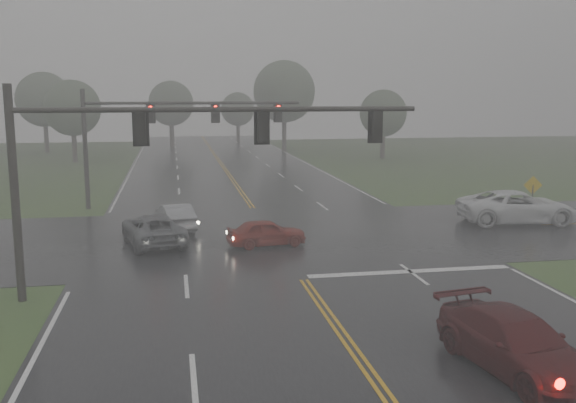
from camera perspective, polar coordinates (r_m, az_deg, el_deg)
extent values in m
cube|color=black|center=(30.76, -0.85, -3.89)|extent=(18.00, 160.00, 0.02)
cube|color=black|center=(32.68, -1.42, -3.08)|extent=(120.00, 14.00, 0.02)
cube|color=silver|center=(26.66, 10.80, -6.18)|extent=(8.50, 0.50, 0.01)
imported|color=#400B0D|center=(18.31, 19.46, -14.03)|extent=(2.91, 5.46, 1.51)
imported|color=maroon|center=(30.60, -1.92, -3.96)|extent=(3.90, 1.97, 1.27)
imported|color=gray|center=(34.73, -9.97, -2.47)|extent=(2.27, 4.43, 1.39)
imported|color=#55585C|center=(31.59, -11.85, -3.73)|extent=(3.49, 5.62, 1.45)
imported|color=white|center=(38.10, 19.68, -1.82)|extent=(6.81, 3.73, 1.81)
cylinder|color=black|center=(23.73, -23.11, 0.53)|extent=(0.29, 0.29, 7.49)
cylinder|color=black|center=(23.49, -23.58, 7.56)|extent=(0.19, 0.19, 0.83)
cylinder|color=black|center=(22.94, -5.86, 8.15)|extent=(14.22, 0.19, 0.19)
cube|color=black|center=(22.92, -12.98, 6.39)|extent=(0.35, 0.29, 1.09)
cube|color=black|center=(23.09, -12.96, 6.41)|extent=(0.57, 0.03, 1.30)
cube|color=black|center=(23.11, -2.29, 6.65)|extent=(0.35, 0.29, 1.09)
cube|color=black|center=(23.28, -2.35, 6.67)|extent=(0.57, 0.03, 1.30)
cube|color=black|center=(24.07, 7.89, 6.68)|extent=(0.35, 0.29, 1.09)
cube|color=black|center=(24.23, 7.77, 6.70)|extent=(0.57, 0.03, 1.30)
cylinder|color=black|center=(41.80, -17.57, 4.42)|extent=(0.29, 0.29, 7.45)
cylinder|color=black|center=(41.66, -17.77, 8.39)|extent=(0.19, 0.19, 0.83)
cylinder|color=black|center=(41.34, -8.36, 8.66)|extent=(13.49, 0.19, 0.19)
cube|color=black|center=(41.35, -12.11, 7.69)|extent=(0.35, 0.29, 1.09)
cube|color=black|center=(41.52, -12.10, 7.69)|extent=(0.57, 0.03, 1.29)
cylinder|color=#FF0C05|center=(41.18, -12.13, 8.16)|extent=(0.23, 0.06, 0.23)
cube|color=black|center=(41.42, -6.46, 7.84)|extent=(0.35, 0.29, 1.09)
cube|color=black|center=(41.59, -6.47, 7.85)|extent=(0.57, 0.03, 1.29)
cylinder|color=#FF0C05|center=(41.25, -6.45, 8.31)|extent=(0.23, 0.06, 0.23)
cube|color=black|center=(41.88, -0.87, 7.92)|extent=(0.35, 0.29, 1.09)
cube|color=black|center=(42.05, -0.91, 7.92)|extent=(0.57, 0.03, 1.29)
cylinder|color=#FF0C05|center=(41.71, -0.84, 8.38)|extent=(0.23, 0.06, 0.23)
cylinder|color=black|center=(39.01, 20.87, -0.12)|extent=(0.07, 0.07, 2.03)
cube|color=#C7A10B|center=(38.89, 20.94, 1.37)|extent=(1.06, 0.21, 1.07)
cylinder|color=#312720|center=(71.38, -18.45, 4.66)|extent=(0.51, 0.51, 3.30)
sphere|color=#384930|center=(71.19, -18.63, 7.89)|extent=(5.86, 5.86, 5.86)
cylinder|color=#312720|center=(80.35, -0.35, 6.01)|extent=(0.57, 0.57, 4.30)
sphere|color=#384930|center=(80.20, -0.35, 9.76)|extent=(7.65, 7.65, 7.65)
cylinder|color=#312720|center=(88.80, -10.28, 5.90)|extent=(0.62, 0.62, 3.40)
sphere|color=#384930|center=(88.64, -10.36, 8.58)|extent=(6.04, 6.04, 6.04)
cylinder|color=#312720|center=(72.37, 8.40, 4.96)|extent=(0.55, 0.55, 2.92)
sphere|color=#384930|center=(72.18, 8.46, 7.78)|extent=(5.18, 5.18, 5.18)
cylinder|color=#312720|center=(84.30, -20.69, 5.37)|extent=(0.54, 0.54, 3.75)
sphere|color=#384930|center=(84.13, -20.87, 8.48)|extent=(6.66, 6.66, 6.66)
cylinder|color=#312720|center=(96.90, -4.47, 6.15)|extent=(0.56, 0.56, 2.82)
sphere|color=#384930|center=(96.76, -4.49, 8.19)|extent=(5.01, 5.01, 5.01)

